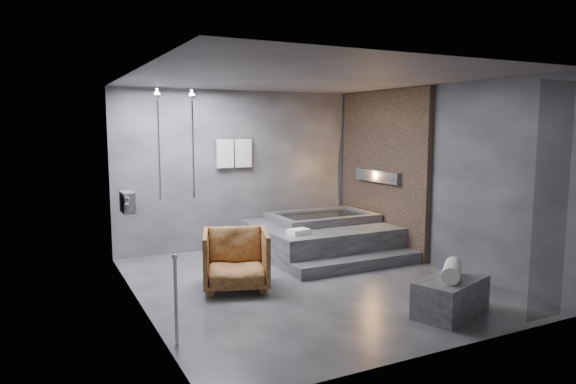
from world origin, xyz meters
TOP-DOWN VIEW (x-y plane):
  - room at (0.40, 0.24)m, footprint 5.00×5.04m
  - tub_deck at (1.05, 1.45)m, footprint 2.20×2.00m
  - tub_step at (1.05, 0.27)m, footprint 2.20×0.36m
  - concrete_bench at (0.90, -1.80)m, footprint 1.06×0.79m
  - driftwood_chair at (-0.97, 0.22)m, footprint 1.09×1.11m
  - rolled_towel at (0.91, -1.80)m, footprint 0.55×0.52m
  - deck_towel at (0.31, 0.86)m, footprint 0.34×0.28m

SIDE VIEW (x-z plane):
  - tub_step at x=1.05m, z-range 0.00..0.18m
  - concrete_bench at x=0.90m, z-range 0.00..0.42m
  - tub_deck at x=1.05m, z-range 0.00..0.50m
  - driftwood_chair at x=-0.97m, z-range 0.00..0.80m
  - rolled_towel at x=0.91m, z-range 0.42..0.62m
  - deck_towel at x=0.31m, z-range 0.50..0.58m
  - room at x=0.40m, z-range 0.32..3.14m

